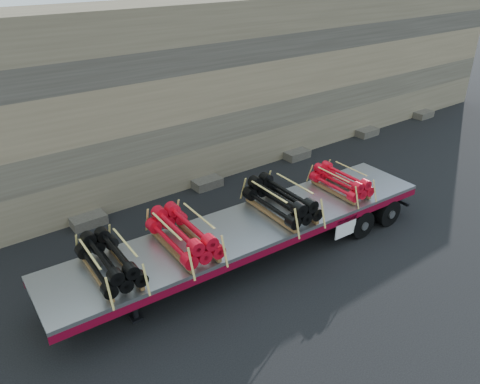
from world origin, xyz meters
The scene contains 7 objects.
ground centered at (0.00, 0.00, 0.00)m, with size 120.00×120.00×0.00m, color black.
rock_wall centered at (0.00, 6.50, 3.50)m, with size 44.00×3.00×7.00m, color #7A6B54.
trailer centered at (0.34, -0.31, 0.63)m, with size 12.65×2.43×1.27m, color #A1A3A8, non-canonical shape.
bundle_front centered at (-4.06, -0.13, 1.66)m, with size 1.11×2.22×0.79m, color black, non-canonical shape.
bundle_midfront centered at (-1.94, -0.22, 1.69)m, with size 1.20×2.41×0.85m, color red, non-canonical shape.
bundle_midrear centered at (1.50, -0.36, 1.70)m, with size 1.24×2.47×0.88m, color black, non-canonical shape.
bundle_rear centered at (4.13, -0.46, 1.63)m, with size 1.03×2.05×0.73m, color red, non-canonical shape.
Camera 1 is at (-7.22, -9.85, 8.65)m, focal length 35.00 mm.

